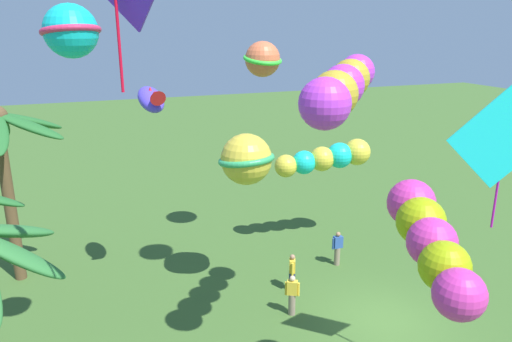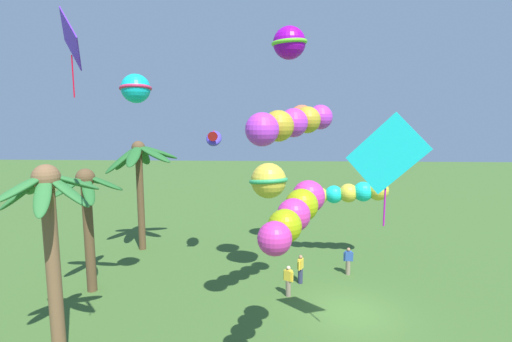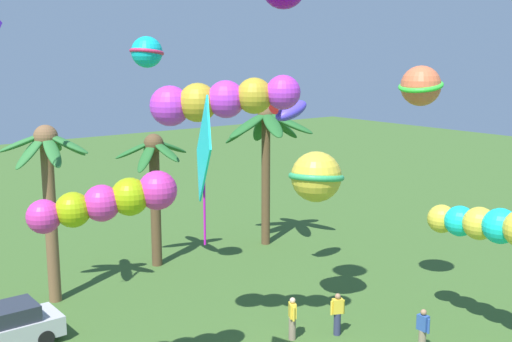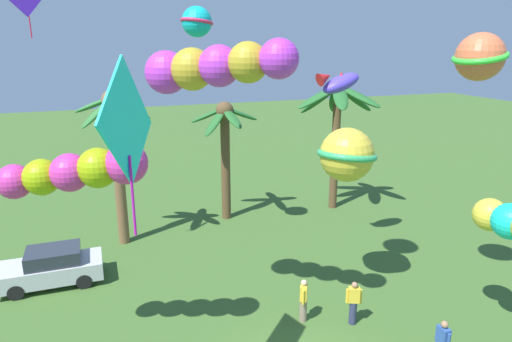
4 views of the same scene
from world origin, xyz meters
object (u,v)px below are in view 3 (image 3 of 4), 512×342
kite_tube_1 (485,224)px  kite_diamond_2 (204,152)px  spectator_0 (337,314)px  palm_tree_2 (154,172)px  kite_tube_7 (219,100)px  spectator_1 (423,331)px  palm_tree_1 (266,138)px  kite_ball_3 (147,52)px  spectator_2 (292,318)px  kite_fish_4 (289,110)px  palm_tree_0 (48,175)px  kite_ball_9 (421,86)px  parked_car_0 (4,328)px  kite_ball_5 (316,177)px  kite_tube_8 (109,201)px

kite_tube_1 → kite_diamond_2: kite_diamond_2 is taller
spectator_0 → kite_diamond_2: 10.20m
palm_tree_2 → kite_tube_7: kite_tube_7 is taller
spectator_1 → palm_tree_1: bearing=74.4°
kite_ball_3 → spectator_2: bearing=-74.0°
kite_fish_4 → kite_tube_7: kite_tube_7 is taller
palm_tree_0 → kite_ball_9: kite_ball_9 is taller
spectator_1 → kite_tube_7: (-5.81, 3.70, 7.91)m
kite_tube_1 → kite_fish_4: (-1.84, 8.29, 3.49)m
kite_fish_4 → kite_tube_7: (-6.35, -4.00, 0.93)m
spectator_0 → kite_fish_4: (1.82, 4.89, 6.99)m
kite_diamond_2 → kite_fish_4: kite_diamond_2 is taller
kite_tube_1 → kite_tube_7: 10.25m
kite_tube_7 → kite_ball_3: bearing=80.7°
kite_diamond_2 → spectator_0: bearing=17.3°
kite_fish_4 → palm_tree_2: bearing=118.0°
parked_car_0 → palm_tree_0: bearing=46.3°
palm_tree_2 → parked_car_0: 10.41m
parked_car_0 → palm_tree_1: bearing=14.8°
spectator_2 → spectator_0: bearing=-24.9°
kite_fish_4 → kite_tube_1: bearing=-77.5°
palm_tree_0 → kite_fish_4: size_ratio=3.47×
palm_tree_2 → spectator_1: 14.47m
kite_diamond_2 → kite_fish_4: (8.96, 7.11, 0.06)m
spectator_0 → kite_fish_4: kite_fish_4 is taller
spectator_1 → kite_ball_5: kite_ball_5 is taller
spectator_0 → kite_tube_1: size_ratio=0.34×
palm_tree_2 → palm_tree_0: bearing=-166.0°
kite_ball_3 → kite_ball_5: bearing=-55.1°
palm_tree_1 → kite_ball_9: (-1.05, -10.54, 3.16)m
palm_tree_1 → kite_tube_8: size_ratio=1.88×
palm_tree_1 → kite_tube_8: (-13.28, -9.49, 0.29)m
palm_tree_0 → kite_fish_4: 10.20m
kite_ball_3 → kite_tube_7: (-1.07, -6.52, -1.46)m
palm_tree_2 → spectator_1: palm_tree_2 is taller
spectator_2 → kite_ball_9: (5.45, -0.94, 8.13)m
parked_car_0 → spectator_0: size_ratio=2.46×
spectator_1 → kite_tube_8: size_ratio=0.40×
spectator_1 → kite_diamond_2: bearing=176.0°
spectator_1 → kite_ball_5: (-0.80, 4.57, 4.76)m
spectator_0 → kite_fish_4: size_ratio=0.75×
kite_diamond_2 → kite_ball_5: (7.63, 3.98, -2.17)m
parked_car_0 → spectator_1: bearing=-39.4°
palm_tree_2 → spectator_2: size_ratio=4.05×
palm_tree_2 → spectator_1: (2.65, -13.71, -3.81)m
palm_tree_0 → spectator_1: (8.21, -12.32, -4.53)m
kite_ball_3 → kite_tube_8: size_ratio=0.44×
palm_tree_1 → kite_tube_1: (-1.29, -13.73, -1.47)m
kite_ball_9 → parked_car_0: bearing=154.5°
kite_tube_8 → kite_ball_3: bearing=53.5°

